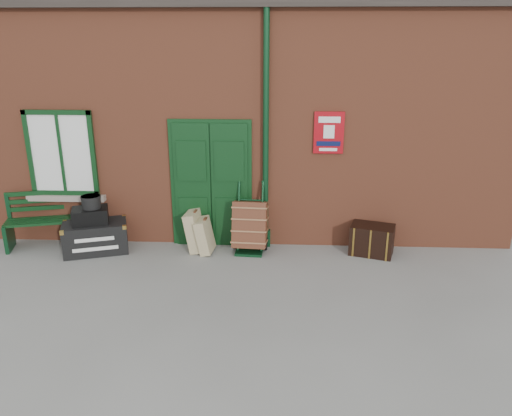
# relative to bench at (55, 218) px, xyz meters

# --- Properties ---
(ground) EXTENTS (80.00, 80.00, 0.00)m
(ground) POSITION_rel_bench_xyz_m (3.11, -1.33, -0.51)
(ground) COLOR gray
(ground) RESTS_ON ground
(station_building) EXTENTS (10.30, 4.30, 4.36)m
(station_building) POSITION_rel_bench_xyz_m (3.11, 2.17, 1.65)
(station_building) COLOR brown
(station_building) RESTS_ON ground
(bench) EXTENTS (1.71, 0.90, 1.01)m
(bench) POSITION_rel_bench_xyz_m (0.00, 0.00, 0.00)
(bench) COLOR black
(bench) RESTS_ON ground
(houdini_trunk) EXTENTS (1.19, 0.88, 0.53)m
(houdini_trunk) POSITION_rel_bench_xyz_m (0.82, -0.30, -0.24)
(houdini_trunk) COLOR black
(houdini_trunk) RESTS_ON ground
(strongbox) EXTENTS (0.69, 0.58, 0.27)m
(strongbox) POSITION_rel_bench_xyz_m (0.77, -0.30, 0.16)
(strongbox) COLOR black
(strongbox) RESTS_ON houdini_trunk
(hatbox) EXTENTS (0.40, 0.40, 0.21)m
(hatbox) POSITION_rel_bench_xyz_m (0.80, -0.27, 0.40)
(hatbox) COLOR black
(hatbox) RESTS_ON strongbox
(suitcase_back) EXTENTS (0.36, 0.53, 0.72)m
(suitcase_back) POSITION_rel_bench_xyz_m (2.54, -0.13, -0.15)
(suitcase_back) COLOR tan
(suitcase_back) RESTS_ON ground
(suitcase_front) EXTENTS (0.34, 0.47, 0.62)m
(suitcase_front) POSITION_rel_bench_xyz_m (2.72, -0.23, -0.20)
(suitcase_front) COLOR tan
(suitcase_front) RESTS_ON ground
(porter_trolley) EXTENTS (0.62, 0.66, 1.20)m
(porter_trolley) POSITION_rel_bench_xyz_m (3.50, -0.10, -0.04)
(porter_trolley) COLOR #0C3319
(porter_trolley) RESTS_ON ground
(dark_trunk) EXTENTS (0.82, 0.66, 0.52)m
(dark_trunk) POSITION_rel_bench_xyz_m (5.61, -0.15, -0.25)
(dark_trunk) COLOR black
(dark_trunk) RESTS_ON ground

